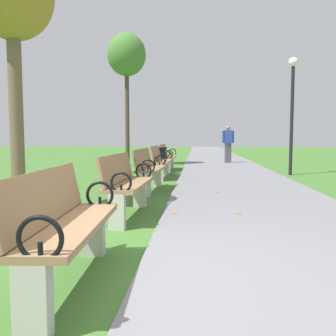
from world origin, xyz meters
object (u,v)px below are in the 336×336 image
(park_bench_1, at_px, (64,224))
(park_bench_5, at_px, (168,156))
(trash_bin, at_px, (159,160))
(lamp_post, at_px, (292,98))
(pedestrian_walking, at_px, (228,142))
(park_bench_4, at_px, (161,161))
(park_bench_3, at_px, (149,168))
(park_bench_2, at_px, (126,183))
(tree_1, at_px, (12,1))
(tree_2, at_px, (127,56))

(park_bench_1, bearing_deg, park_bench_5, 90.00)
(trash_bin, xyz_separation_m, lamp_post, (3.96, 0.03, 1.88))
(park_bench_5, relative_size, pedestrian_walking, 0.99)
(park_bench_4, xyz_separation_m, pedestrian_walking, (2.36, 6.05, 0.44))
(park_bench_3, height_order, park_bench_4, same)
(park_bench_1, xyz_separation_m, park_bench_4, (-0.00, 7.43, 0.00))
(park_bench_1, height_order, trash_bin, park_bench_1)
(park_bench_5, height_order, lamp_post, lamp_post)
(park_bench_1, relative_size, pedestrian_walking, 1.00)
(lamp_post, bearing_deg, pedestrian_walking, 106.41)
(lamp_post, bearing_deg, park_bench_2, -122.12)
(park_bench_1, bearing_deg, lamp_post, 65.94)
(park_bench_2, xyz_separation_m, pedestrian_walking, (2.36, 11.02, 0.44))
(tree_1, xyz_separation_m, tree_2, (-0.08, 9.12, 1.17))
(park_bench_4, height_order, pedestrian_walking, pedestrian_walking)
(park_bench_2, height_order, park_bench_4, same)
(park_bench_3, bearing_deg, park_bench_5, 90.00)
(park_bench_4, bearing_deg, trash_bin, 97.78)
(park_bench_3, height_order, tree_2, tree_2)
(tree_1, bearing_deg, park_bench_4, 70.65)
(park_bench_1, xyz_separation_m, tree_1, (-1.69, 2.63, 2.62))
(trash_bin, bearing_deg, tree_1, -104.66)
(park_bench_4, relative_size, pedestrian_walking, 0.99)
(park_bench_5, xyz_separation_m, tree_2, (-1.76, 1.91, 3.80))
(park_bench_2, bearing_deg, park_bench_1, -90.00)
(park_bench_3, height_order, pedestrian_walking, pedestrian_walking)
(park_bench_2, distance_m, park_bench_3, 2.50)
(tree_1, height_order, trash_bin, tree_1)
(park_bench_2, distance_m, lamp_post, 7.40)
(park_bench_4, xyz_separation_m, lamp_post, (3.81, 1.11, 1.82))
(park_bench_1, bearing_deg, park_bench_3, 90.00)
(park_bench_3, bearing_deg, trash_bin, 92.38)
(park_bench_1, xyz_separation_m, pedestrian_walking, (2.36, 13.49, 0.44))
(park_bench_5, height_order, tree_1, tree_1)
(tree_1, bearing_deg, park_bench_2, -5.66)
(park_bench_4, bearing_deg, park_bench_1, -90.00)
(park_bench_3, xyz_separation_m, pedestrian_walking, (2.36, 8.52, 0.44))
(tree_1, bearing_deg, trash_bin, 75.34)
(park_bench_3, xyz_separation_m, tree_1, (-1.69, -2.34, 2.62))
(park_bench_5, distance_m, trash_bin, 1.34)
(tree_1, distance_m, trash_bin, 6.64)
(park_bench_1, relative_size, park_bench_4, 1.01)
(park_bench_1, height_order, park_bench_2, same)
(park_bench_5, distance_m, lamp_post, 4.42)
(tree_1, relative_size, pedestrian_walking, 2.39)
(park_bench_5, bearing_deg, park_bench_2, -90.00)
(pedestrian_walking, height_order, lamp_post, lamp_post)
(tree_2, relative_size, trash_bin, 6.17)
(pedestrian_walking, bearing_deg, park_bench_3, -105.47)
(park_bench_4, bearing_deg, park_bench_2, -90.00)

